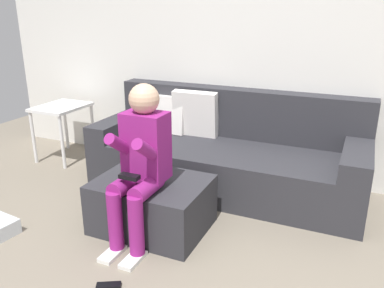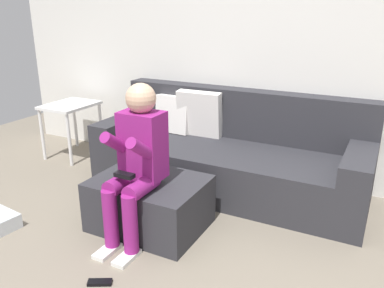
% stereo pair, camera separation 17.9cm
% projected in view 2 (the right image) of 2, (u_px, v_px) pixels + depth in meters
% --- Properties ---
extents(wall_back, '(6.02, 0.10, 2.58)m').
position_uv_depth(wall_back, '(268.00, 45.00, 3.68)').
color(wall_back, silver).
rests_on(wall_back, ground_plane).
extents(couch_sectional, '(2.48, 0.92, 0.88)m').
position_uv_depth(couch_sectional, '(229.00, 155.00, 3.71)').
color(couch_sectional, '#2D2D33').
rests_on(couch_sectional, ground_plane).
extents(ottoman, '(0.83, 0.63, 0.39)m').
position_uv_depth(ottoman, '(150.00, 203.00, 3.05)').
color(ottoman, '#2D2D33').
rests_on(ottoman, ground_plane).
extents(person_seated, '(0.30, 0.58, 1.14)m').
position_uv_depth(person_seated, '(137.00, 157.00, 2.76)').
color(person_seated, '#8C1E72').
rests_on(person_seated, ground_plane).
extents(side_table, '(0.46, 0.58, 0.61)m').
position_uv_depth(side_table, '(71.00, 112.00, 4.43)').
color(side_table, white).
rests_on(side_table, ground_plane).
extents(remote_near_ottoman, '(0.16, 0.12, 0.02)m').
position_uv_depth(remote_near_ottoman, '(100.00, 282.00, 2.45)').
color(remote_near_ottoman, black).
rests_on(remote_near_ottoman, ground_plane).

